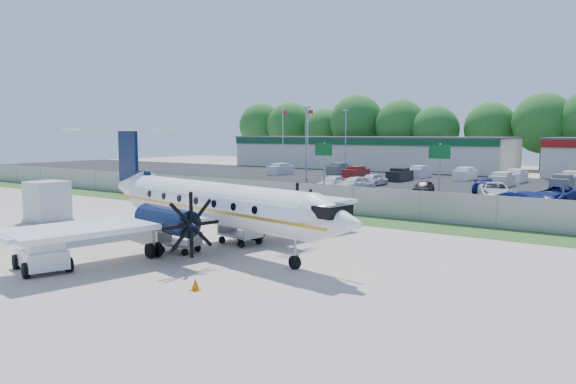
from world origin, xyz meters
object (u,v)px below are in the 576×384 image
Objects in this scene: service_container at (47,203)px; aircraft at (210,202)px; pushback_tug at (43,255)px; baggage_cart_far at (180,243)px; baggage_cart_near at (240,234)px.

aircraft is at bearing -0.41° from service_container.
baggage_cart_far is at bearing 72.06° from pushback_tug.
baggage_cart_far is (1.94, 5.99, -0.22)m from pushback_tug.
baggage_cart_far is at bearing -6.91° from service_container.
service_container reaches higher than pushback_tug.
aircraft is at bearing -107.43° from baggage_cart_near.
service_container is at bearing -174.02° from baggage_cart_near.
pushback_tug is (-2.46, -7.60, -1.66)m from aircraft.
service_container is at bearing 179.59° from aircraft.
pushback_tug is 9.77m from baggage_cart_near.
service_container is (-14.68, 0.11, -1.11)m from aircraft.
pushback_tug is 14.46m from service_container.
service_container is at bearing 173.09° from baggage_cart_far.
baggage_cart_far is 0.79× the size of service_container.
aircraft is at bearing 72.03° from baggage_cart_far.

